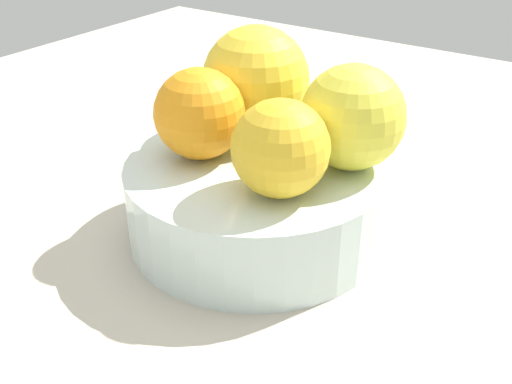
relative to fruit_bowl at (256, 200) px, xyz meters
The scene contains 6 objects.
ground_plane 3.80cm from the fruit_bowl, ahead, with size 110.00×110.00×2.00cm, color #BCB29E.
fruit_bowl is the anchor object (origin of this frame).
orange_in_bowl_0 7.70cm from the fruit_bowl, 14.92° to the left, with size 6.67×6.67×6.67cm, color orange.
orange_in_bowl_1 9.54cm from the fruit_bowl, 146.96° to the right, with size 7.46×7.46×7.46cm, color yellow.
orange_in_bowl_2 9.59cm from the fruit_bowl, 55.68° to the right, with size 8.43×8.43×8.43cm, color yellow.
orange_in_bowl_3 7.71cm from the fruit_bowl, 144.94° to the left, with size 6.49×6.49×6.49cm, color yellow.
Camera 1 is at (-22.29, 32.64, 25.94)cm, focal length 42.81 mm.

